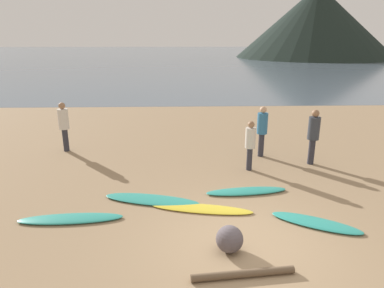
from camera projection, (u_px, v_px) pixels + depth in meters
name	position (u px, v px, depth m)	size (l,w,h in m)	color
ground_plane	(207.00, 126.00, 16.63)	(120.00, 120.00, 0.20)	#997C5B
ocean_water	(187.00, 56.00, 68.19)	(140.00, 100.00, 0.01)	slate
headland_hill	(315.00, 22.00, 61.63)	(27.40, 27.40, 12.12)	black
surfboard_0	(71.00, 219.00, 7.98)	(2.37, 0.50, 0.08)	teal
surfboard_1	(152.00, 200.00, 8.89)	(2.49, 0.60, 0.08)	teal
surfboard_2	(201.00, 209.00, 8.46)	(2.48, 0.48, 0.06)	yellow
surfboard_3	(246.00, 191.00, 9.37)	(2.19, 0.48, 0.09)	teal
surfboard_4	(316.00, 223.00, 7.81)	(1.96, 0.53, 0.08)	teal
person_0	(262.00, 127.00, 11.88)	(0.36, 0.36, 1.76)	#2D2D38
person_1	(314.00, 132.00, 11.15)	(0.36, 0.36, 1.80)	#2D2D38
person_2	(250.00, 142.00, 10.69)	(0.32, 0.32, 1.56)	#2D2D38
person_3	(64.00, 123.00, 12.42)	(0.36, 0.36, 1.78)	#2D2D38
driftwood_log	(243.00, 274.00, 6.10)	(0.14, 0.14, 1.85)	brown
beach_rock_near	(230.00, 239.00, 6.78)	(0.54, 0.54, 0.54)	#554C51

